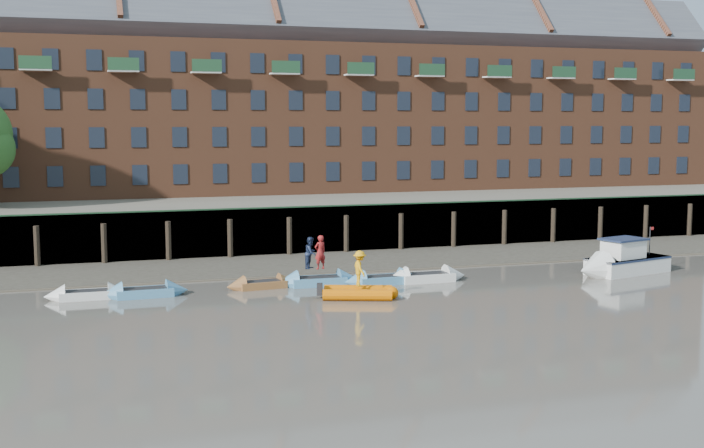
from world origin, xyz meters
name	(u,v)px	position (x,y,z in m)	size (l,w,h in m)	color
ground	(446,325)	(0.00, 0.00, 0.00)	(220.00, 220.00, 0.00)	#5C564F
foreshore	(334,263)	(0.00, 18.00, 0.00)	(110.00, 8.00, 0.50)	#3D382F
mud_band	(349,271)	(0.00, 14.60, 0.00)	(110.00, 1.60, 0.10)	#4C4336
river_wall	(316,230)	(0.00, 22.38, 1.59)	(110.00, 1.23, 3.30)	#2D2A26
bank_terrace	(273,210)	(0.00, 36.00, 1.60)	(110.00, 28.00, 3.20)	#5E594D
apartment_terrace	(269,74)	(0.00, 36.99, 12.82)	(80.60, 15.56, 20.98)	brown
rowboat_0	(87,295)	(-15.22, 10.81, 0.22)	(4.22, 1.23, 1.22)	silver
rowboat_1	(145,292)	(-12.36, 10.48, 0.23)	(4.52, 1.45, 1.30)	teal
rowboat_2	(262,284)	(-6.10, 10.96, 0.20)	(4.08, 1.62, 1.15)	brown
rowboat_3	(318,281)	(-2.97, 10.83, 0.24)	(4.73, 1.50, 1.36)	teal
rowboat_4	(382,280)	(0.56, 10.20, 0.23)	(4.54, 1.55, 1.30)	teal
rowboat_5	(426,277)	(3.17, 10.14, 0.25)	(4.80, 1.45, 1.39)	silver
rib_tender	(361,293)	(-1.81, 6.76, 0.29)	(3.95, 2.85, 0.67)	#D66001
motor_launch	(615,263)	(14.64, 8.85, 0.69)	(6.90, 3.78, 2.71)	silver
person_rower_a	(320,252)	(-2.87, 10.77, 1.86)	(0.69, 0.45, 1.88)	maroon
person_rower_b	(311,253)	(-3.32, 11.03, 1.80)	(0.86, 0.67, 1.78)	#19233F
person_rib_crew	(360,268)	(-1.85, 6.80, 1.54)	(1.19, 0.68, 1.84)	orange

